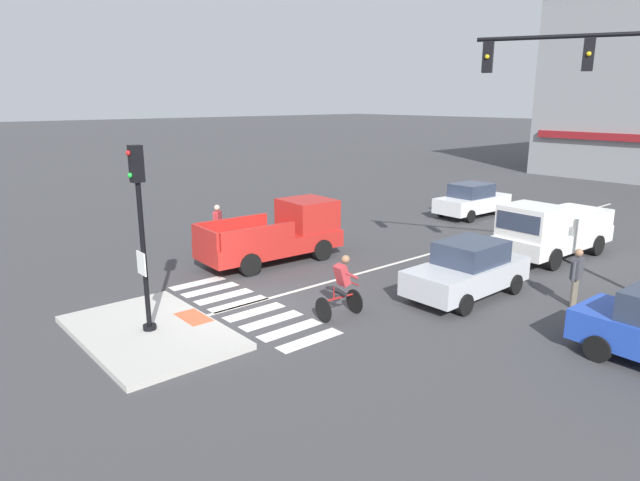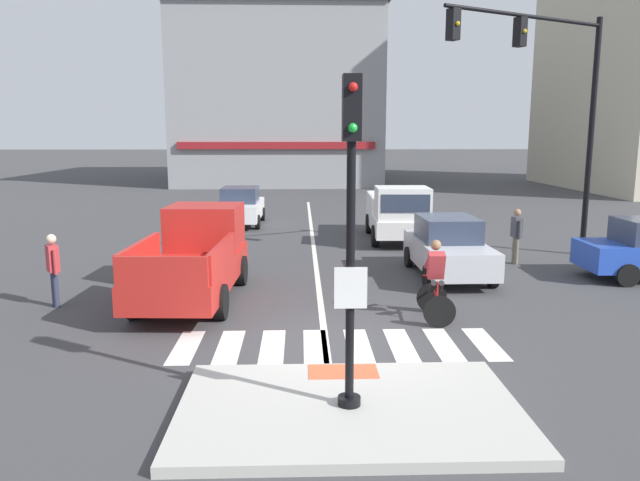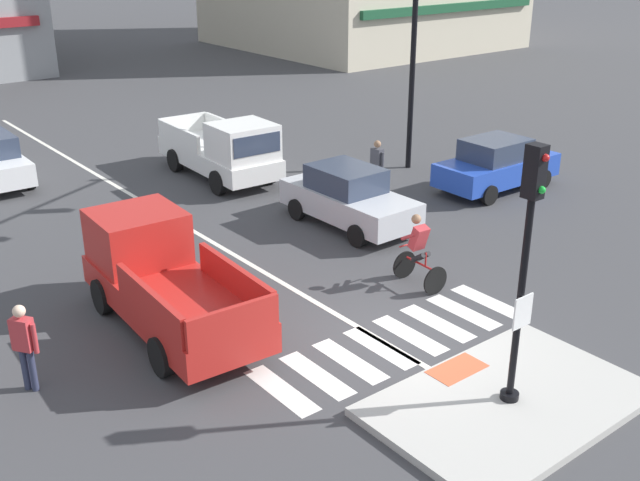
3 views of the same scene
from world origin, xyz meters
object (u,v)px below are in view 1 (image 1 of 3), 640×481
pickup_truck_red_westbound_near (282,233)px  pedestrian_at_curb_left (218,222)px  car_silver_eastbound_mid (468,270)px  car_white_westbound_distant (472,200)px  pickup_truck_white_eastbound_far (548,232)px  cyclist (341,286)px  signal_pole (141,222)px  pedestrian_waiting_far_side (577,273)px

pickup_truck_red_westbound_near → pedestrian_at_curb_left: (-3.06, -0.83, 0.00)m
car_silver_eastbound_mid → pickup_truck_red_westbound_near: size_ratio=0.79×
car_white_westbound_distant → pickup_truck_white_eastbound_far: size_ratio=0.80×
car_white_westbound_distant → cyclist: 14.71m
signal_pole → car_white_westbound_distant: (-3.24, 18.04, -2.03)m
signal_pole → car_white_westbound_distant: size_ratio=1.08×
signal_pole → pedestrian_waiting_far_side: bearing=59.2°
car_white_westbound_distant → pedestrian_waiting_far_side: size_ratio=2.48×
signal_pole → pedestrian_waiting_far_side: 11.53m
cyclist → pedestrian_at_curb_left: size_ratio=1.01×
pedestrian_at_curb_left → pedestrian_waiting_far_side: 12.77m
car_silver_eastbound_mid → cyclist: 4.06m
cyclist → pedestrian_waiting_far_side: size_ratio=1.01×
car_silver_eastbound_mid → cyclist: (-1.21, -3.88, 0.06)m
car_white_westbound_distant → pedestrian_at_curb_left: bearing=-103.5°
pickup_truck_white_eastbound_far → pedestrian_waiting_far_side: 4.95m
pedestrian_waiting_far_side → car_white_westbound_distant: bearing=137.6°
signal_pole → cyclist: 5.26m
pickup_truck_white_eastbound_far → cyclist: bearing=-94.4°
car_white_westbound_distant → pickup_truck_white_eastbound_far: bearing=-34.9°
cyclist → pedestrian_waiting_far_side: bearing=56.0°
car_silver_eastbound_mid → signal_pole: bearing=-112.3°
pedestrian_at_curb_left → car_silver_eastbound_mid: bearing=15.5°
signal_pole → pedestrian_waiting_far_side: (5.82, 9.78, -1.86)m
car_white_westbound_distant → signal_pole: bearing=-79.8°
signal_pole → car_white_westbound_distant: signal_pole is taller
pickup_truck_white_eastbound_far → pedestrian_at_curb_left: bearing=-138.1°
pedestrian_at_curb_left → cyclist: bearing=-8.2°
pickup_truck_red_westbound_near → pickup_truck_white_eastbound_far: size_ratio=1.00×
pickup_truck_red_westbound_near → pickup_truck_white_eastbound_far: bearing=50.5°
car_silver_eastbound_mid → pedestrian_at_curb_left: bearing=-164.5°
signal_pole → car_silver_eastbound_mid: 9.14m
car_silver_eastbound_mid → cyclist: bearing=-107.3°
car_silver_eastbound_mid → pedestrian_at_curb_left: size_ratio=2.47×
car_silver_eastbound_mid → pickup_truck_white_eastbound_far: bearing=95.0°
pedestrian_at_curb_left → pedestrian_waiting_far_side: size_ratio=1.00×
pickup_truck_white_eastbound_far → pedestrian_at_curb_left: size_ratio=3.10×
pickup_truck_red_westbound_near → signal_pole: bearing=-63.7°
car_white_westbound_distant → car_silver_eastbound_mid: same height
signal_pole → pickup_truck_red_westbound_near: 7.39m
car_white_westbound_distant → cyclist: (5.41, -13.68, 0.06)m
pickup_truck_red_westbound_near → cyclist: size_ratio=3.09×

